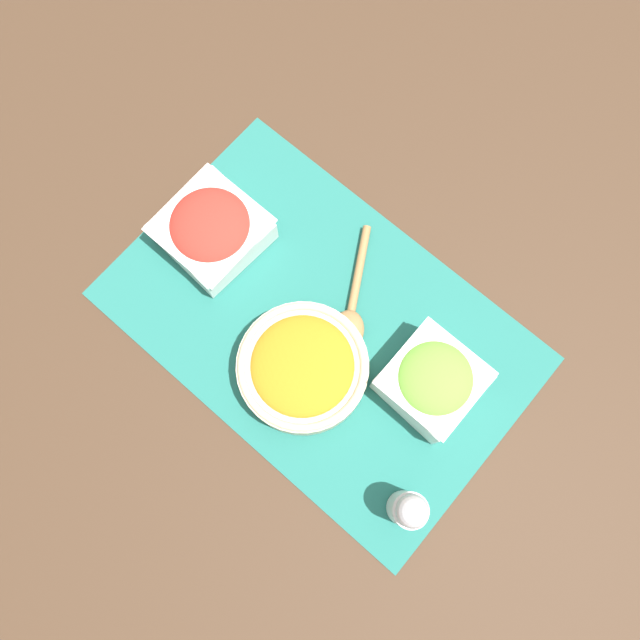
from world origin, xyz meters
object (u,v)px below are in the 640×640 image
object	(u,v)px
pepper_shaker	(409,510)
lettuce_bowl	(432,381)
wooden_spoon	(350,317)
carrot_bowl	(303,367)
tomato_bowl	(210,231)

from	to	relation	value
pepper_shaker	lettuce_bowl	bearing A→B (deg)	117.42
lettuce_bowl	wooden_spoon	size ratio (longest dim) A/B	0.66
carrot_bowl	tomato_bowl	xyz separation A→B (m)	(-0.23, 0.06, 0.00)
carrot_bowl	pepper_shaker	world-z (taller)	pepper_shaker
tomato_bowl	lettuce_bowl	bearing A→B (deg)	5.60
carrot_bowl	tomato_bowl	bearing A→B (deg)	165.12
carrot_bowl	pepper_shaker	bearing A→B (deg)	-13.11
carrot_bowl	lettuce_bowl	bearing A→B (deg)	34.28
lettuce_bowl	wooden_spoon	world-z (taller)	lettuce_bowl
tomato_bowl	wooden_spoon	size ratio (longest dim) A/B	0.78
tomato_bowl	pepper_shaker	distance (m)	0.46
carrot_bowl	tomato_bowl	distance (m)	0.23
carrot_bowl	tomato_bowl	world-z (taller)	tomato_bowl
wooden_spoon	pepper_shaker	xyz separation A→B (m)	(0.22, -0.15, 0.04)
lettuce_bowl	carrot_bowl	world-z (taller)	lettuce_bowl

